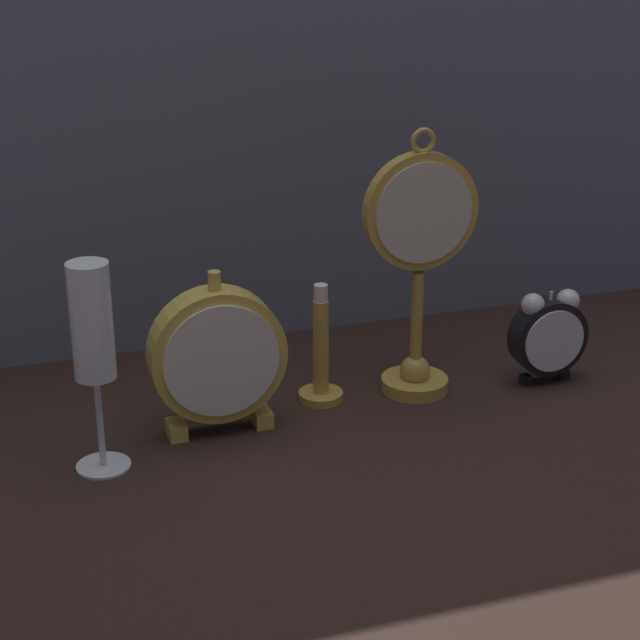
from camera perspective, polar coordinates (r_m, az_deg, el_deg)
name	(u,v)px	position (r m, az deg, el deg)	size (l,w,h in m)	color
ground_plane	(343,440)	(1.18, 1.24, -6.41)	(4.00, 4.00, 0.00)	black
fabric_backdrop_drape	(258,95)	(1.38, -3.32, 11.90)	(1.51, 0.01, 0.65)	slate
pocket_watch_on_stand	(419,263)	(1.24, 5.31, 3.07)	(0.14, 0.08, 0.32)	gold
alarm_clock_twin_bell	(548,333)	(1.33, 12.09, -0.66)	(0.10, 0.03, 0.12)	black
mantel_clock_silver	(218,356)	(1.17, -5.49, -1.93)	(0.15, 0.04, 0.19)	gold
champagne_flute	(93,337)	(1.09, -12.02, -0.90)	(0.06, 0.06, 0.23)	silver
brass_candlestick	(321,362)	(1.26, 0.04, -2.28)	(0.05, 0.05, 0.15)	gold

